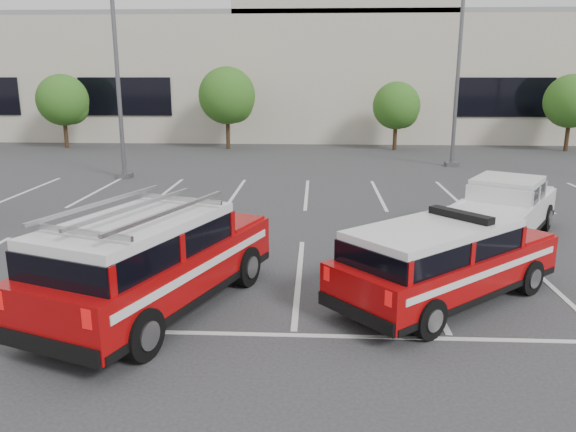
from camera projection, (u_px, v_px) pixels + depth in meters
The scene contains 12 objects.
ground at pixel (299, 278), 12.48m from camera, with size 120.00×120.00×0.00m, color #303032.
stall_markings at pixel (304, 225), 16.84m from camera, with size 23.00×15.00×0.01m, color silver.
convention_building at pixel (315, 70), 42.16m from camera, with size 60.00×16.99×13.20m.
tree_left at pixel (65, 102), 33.88m from camera, with size 3.07×3.07×4.42m.
tree_mid_left at pixel (229, 98), 33.32m from camera, with size 3.37×3.37×4.85m.
tree_mid_right at pixel (398, 107), 32.95m from camera, with size 2.77×2.77×3.99m.
tree_right at pixel (572, 103), 32.39m from camera, with size 3.07×3.07×4.42m.
light_pole_left at pixel (116, 54), 23.22m from camera, with size 0.90×0.60×10.24m.
light_pole_mid at pixel (459, 57), 26.35m from camera, with size 0.90×0.60×10.24m.
fire_chief_suv at pixel (444, 267), 11.01m from camera, with size 5.02×4.71×1.78m.
white_pickup at pixel (501, 216), 15.21m from camera, with size 4.36×5.56×1.65m.
ladder_suv at pixel (152, 268), 10.55m from camera, with size 3.94×5.88×2.16m.
Camera 1 is at (0.36, -11.76, 4.40)m, focal length 35.00 mm.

